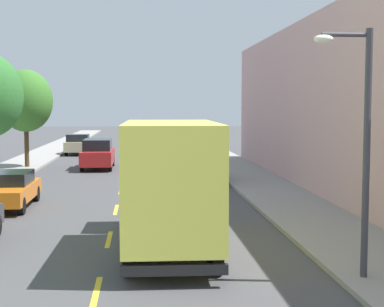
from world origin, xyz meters
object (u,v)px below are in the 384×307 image
(parked_sedan_forest, at_px, (182,147))
(parked_sedan_teal, at_px, (190,156))
(moving_red_sedan, at_px, (98,154))
(delivery_box_truck, at_px, (170,180))
(parked_pickup_champagne, at_px, (79,144))
(street_tree_farthest, at_px, (26,101))
(parked_wagon_navy, at_px, (202,166))
(street_lamp, at_px, (360,132))
(parked_sedan_orange, at_px, (9,189))

(parked_sedan_forest, distance_m, parked_sedan_teal, 8.31)
(parked_sedan_teal, bearing_deg, moving_red_sedan, -174.12)
(delivery_box_truck, bearing_deg, parked_pickup_champagne, 100.30)
(street_tree_farthest, height_order, parked_wagon_navy, street_tree_farthest)
(street_tree_farthest, xyz_separation_m, street_lamp, (12.32, -25.21, -0.91))
(parked_sedan_forest, relative_size, parked_sedan_orange, 1.01)
(street_tree_farthest, xyz_separation_m, parked_sedan_forest, (10.74, 8.47, -3.65))
(street_tree_farthest, height_order, delivery_box_truck, street_tree_farthest)
(parked_wagon_navy, relative_size, parked_sedan_orange, 1.05)
(parked_wagon_navy, bearing_deg, street_tree_farthest, 146.09)
(parked_sedan_forest, height_order, moving_red_sedan, moving_red_sedan)
(street_lamp, bearing_deg, moving_red_sedan, 107.33)
(parked_sedan_forest, bearing_deg, parked_pickup_champagne, 162.99)
(parked_sedan_teal, relative_size, moving_red_sedan, 0.94)
(parked_sedan_forest, relative_size, moving_red_sedan, 0.95)
(parked_sedan_forest, xyz_separation_m, parked_wagon_navy, (-0.06, -15.65, 0.05))
(delivery_box_truck, bearing_deg, moving_red_sedan, 99.51)
(street_lamp, height_order, parked_sedan_orange, street_lamp)
(street_lamp, xyz_separation_m, delivery_box_truck, (-4.13, 3.29, -1.46))
(parked_sedan_forest, relative_size, parked_sedan_teal, 1.01)
(street_tree_farthest, height_order, moving_red_sedan, street_tree_farthest)
(street_lamp, xyz_separation_m, parked_sedan_forest, (-1.59, 33.68, -2.74))
(delivery_box_truck, distance_m, parked_pickup_champagne, 33.56)
(parked_sedan_forest, bearing_deg, parked_wagon_navy, -90.22)
(delivery_box_truck, bearing_deg, parked_sedan_teal, 83.62)
(parked_sedan_forest, relative_size, parked_wagon_navy, 0.96)
(parked_pickup_champagne, bearing_deg, parked_sedan_orange, -90.18)
(delivery_box_truck, relative_size, parked_sedan_forest, 1.65)
(delivery_box_truck, height_order, parked_wagon_navy, delivery_box_truck)
(street_tree_farthest, bearing_deg, delivery_box_truck, -69.50)
(delivery_box_truck, xyz_separation_m, moving_red_sedan, (-3.59, 21.46, -1.04))
(parked_wagon_navy, bearing_deg, delivery_box_truck, -99.56)
(street_lamp, distance_m, delivery_box_truck, 5.48)
(parked_pickup_champagne, bearing_deg, delivery_box_truck, -79.70)
(delivery_box_truck, height_order, parked_pickup_champagne, delivery_box_truck)
(delivery_box_truck, relative_size, parked_wagon_navy, 1.59)
(street_tree_farthest, relative_size, delivery_box_truck, 0.84)
(parked_pickup_champagne, bearing_deg, parked_sedan_teal, -52.22)
(parked_sedan_forest, bearing_deg, moving_red_sedan, -124.48)
(delivery_box_truck, bearing_deg, parked_sedan_orange, 129.29)
(parked_wagon_navy, height_order, parked_sedan_orange, parked_wagon_navy)
(delivery_box_truck, distance_m, parked_sedan_orange, 9.68)
(parked_sedan_teal, xyz_separation_m, parked_sedan_orange, (-8.55, -14.65, 0.00))
(street_tree_farthest, relative_size, street_lamp, 1.11)
(street_tree_farthest, bearing_deg, parked_pickup_champagne, 78.81)
(parked_pickup_champagne, distance_m, parked_wagon_navy, 20.14)
(street_lamp, height_order, parked_wagon_navy, street_lamp)
(street_lamp, bearing_deg, delivery_box_truck, 141.42)
(street_tree_farthest, height_order, parked_sedan_orange, street_tree_farthest)
(parked_sedan_teal, bearing_deg, parked_sedan_forest, 89.49)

